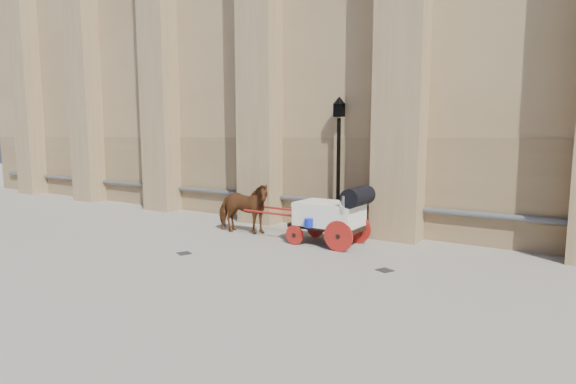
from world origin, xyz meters
The scene contains 6 objects.
ground centered at (0.00, 0.00, 0.00)m, with size 90.00×90.00×0.00m, color gray.
horse centered at (-0.35, 1.76, 0.81)m, with size 0.87×1.91×1.61m, color #5D3015.
carriage centered at (2.74, 1.91, 0.91)m, with size 3.90×1.39×1.70m.
street_lamp centered at (2.01, 3.69, 2.29)m, with size 0.40×0.40×4.28m.
drain_grate_near centered at (-0.12, -1.01, 0.01)m, with size 0.32×0.32×0.01m, color black.
drain_grate_far centered at (4.84, 0.39, 0.01)m, with size 0.32×0.32×0.01m, color black.
Camera 1 is at (8.32, -9.20, 3.06)m, focal length 28.00 mm.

